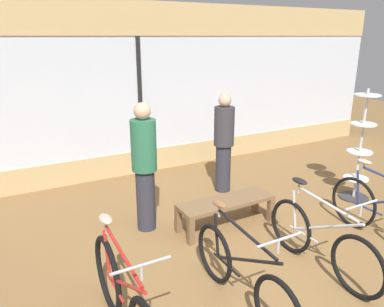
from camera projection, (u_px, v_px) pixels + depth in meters
The scene contains 9 objects.
ground_plane at pixel (262, 270), 4.34m from camera, with size 24.00×24.00×0.00m, color olive.
shop_back_wall at pixel (139, 90), 7.00m from camera, with size 12.00×0.08×3.20m.
bicycle_far_left at pixel (124, 302), 3.23m from camera, with size 0.46×1.79×1.06m.
bicycle_left at pixel (242, 274), 3.65m from camera, with size 0.46×1.69×1.01m.
bicycle_right at pixel (320, 241), 4.24m from camera, with size 0.46×1.66×1.02m.
accessory_rack at pixel (359, 155), 6.06m from camera, with size 0.48×0.48×1.83m.
display_bench at pixel (226, 205), 5.24m from camera, with size 1.40×0.44×0.41m.
customer_near_rack at pixel (144, 165), 5.01m from camera, with size 0.41×0.41×1.79m.
customer_by_window at pixel (224, 141), 6.33m from camera, with size 0.47×0.47×1.70m.
Camera 1 is at (-2.51, -2.88, 2.60)m, focal length 35.00 mm.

